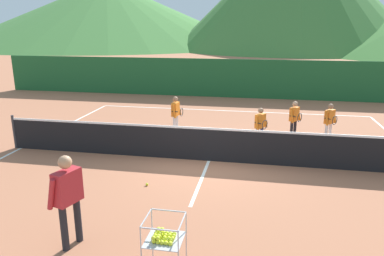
% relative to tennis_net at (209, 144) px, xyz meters
% --- Properties ---
extents(ground_plane, '(120.00, 120.00, 0.00)m').
position_rel_tennis_net_xyz_m(ground_plane, '(0.00, 0.00, -0.50)').
color(ground_plane, '#A86647').
extents(line_baseline_far, '(11.85, 0.08, 0.01)m').
position_rel_tennis_net_xyz_m(line_baseline_far, '(0.00, 6.39, -0.50)').
color(line_baseline_far, white).
rests_on(line_baseline_far, ground).
extents(line_sideline_west, '(0.08, 12.67, 0.01)m').
position_rel_tennis_net_xyz_m(line_sideline_west, '(-5.92, 0.00, -0.50)').
color(line_sideline_west, white).
rests_on(line_sideline_west, ground).
extents(line_service_center, '(0.08, 5.57, 0.01)m').
position_rel_tennis_net_xyz_m(line_service_center, '(0.00, 0.00, -0.50)').
color(line_service_center, white).
rests_on(line_service_center, ground).
extents(tennis_net, '(12.25, 0.08, 1.05)m').
position_rel_tennis_net_xyz_m(tennis_net, '(0.00, 0.00, 0.00)').
color(tennis_net, '#333338').
rests_on(tennis_net, ground).
extents(instructor, '(0.45, 0.82, 1.65)m').
position_rel_tennis_net_xyz_m(instructor, '(-1.75, -4.50, 0.49)').
color(instructor, black).
rests_on(instructor, ground).
extents(student_0, '(0.41, 0.67, 1.34)m').
position_rel_tennis_net_xyz_m(student_0, '(-1.52, 2.43, 0.31)').
color(student_0, silver).
rests_on(student_0, ground).
extents(student_1, '(0.42, 0.69, 1.25)m').
position_rel_tennis_net_xyz_m(student_1, '(1.38, 1.54, 0.25)').
color(student_1, navy).
rests_on(student_1, ground).
extents(student_2, '(0.43, 0.71, 1.30)m').
position_rel_tennis_net_xyz_m(student_2, '(2.48, 2.55, 0.28)').
color(student_2, black).
rests_on(student_2, ground).
extents(student_3, '(0.45, 0.69, 1.28)m').
position_rel_tennis_net_xyz_m(student_3, '(3.58, 2.46, 0.27)').
color(student_3, silver).
rests_on(student_3, ground).
extents(ball_cart, '(0.58, 0.58, 0.90)m').
position_rel_tennis_net_xyz_m(ball_cart, '(-0.01, -4.88, 0.09)').
color(ball_cart, '#B7B7BC').
rests_on(ball_cart, ground).
extents(tennis_ball_3, '(0.07, 0.07, 0.07)m').
position_rel_tennis_net_xyz_m(tennis_ball_3, '(-1.22, -1.92, -0.47)').
color(tennis_ball_3, yellow).
rests_on(tennis_ball_3, ground).
extents(tennis_ball_6, '(0.07, 0.07, 0.07)m').
position_rel_tennis_net_xyz_m(tennis_ball_6, '(-3.58, -1.62, -0.47)').
color(tennis_ball_6, yellow).
rests_on(tennis_ball_6, ground).
extents(windscreen_fence, '(26.06, 0.08, 2.02)m').
position_rel_tennis_net_xyz_m(windscreen_fence, '(0.00, 9.62, 0.51)').
color(windscreen_fence, '#1E5B2D').
rests_on(windscreen_fence, ground).
extents(hill_1, '(58.17, 58.17, 12.25)m').
position_rel_tennis_net_xyz_m(hill_1, '(-29.18, 61.90, 5.63)').
color(hill_1, '#427A38').
rests_on(hill_1, ground).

